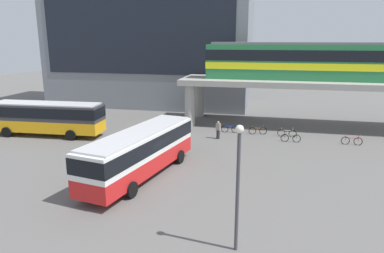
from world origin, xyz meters
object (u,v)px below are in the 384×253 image
(station_building, at_px, (150,41))
(bicycle_red, at_px, (352,141))
(train, at_px, (331,61))
(bus_secondary, at_px, (46,115))
(bicycle_silver, at_px, (287,133))
(bicycle_brown, at_px, (258,131))
(bicycle_blue, at_px, (230,129))
(bus_main, at_px, (140,149))
(bicycle_green, at_px, (291,138))
(pedestrian_at_kerb, at_px, (218,130))

(station_building, distance_m, bicycle_red, 30.15)
(train, bearing_deg, bicycle_red, -77.17)
(bus_secondary, bearing_deg, bicycle_silver, 11.54)
(bus_secondary, relative_size, bicycle_red, 6.23)
(bicycle_brown, distance_m, bicycle_blue, 2.76)
(bus_main, distance_m, bicycle_green, 15.14)
(bus_secondary, distance_m, bicycle_silver, 23.24)
(station_building, distance_m, train, 24.76)
(bus_main, bearing_deg, station_building, 107.64)
(train, relative_size, bicycle_blue, 14.25)
(bicycle_red, xyz_separation_m, bicycle_blue, (-11.06, 1.87, 0.00))
(bus_secondary, bearing_deg, bicycle_blue, 16.34)
(bicycle_silver, bearing_deg, bus_main, -128.38)
(station_building, xyz_separation_m, pedestrian_at_kerb, (12.29, -16.52, -8.06))
(bicycle_red, distance_m, bicycle_blue, 11.22)
(pedestrian_at_kerb, bearing_deg, bus_secondary, -171.22)
(bicycle_silver, relative_size, pedestrian_at_kerb, 1.06)
(bicycle_brown, relative_size, bicycle_red, 0.99)
(bicycle_brown, xyz_separation_m, bicycle_red, (8.30, -1.80, 0.00))
(bicycle_brown, bearing_deg, bicycle_green, -33.90)
(bus_secondary, bearing_deg, pedestrian_at_kerb, 8.78)
(station_building, distance_m, bicycle_green, 26.28)
(train, distance_m, bus_main, 23.04)
(bus_secondary, distance_m, bicycle_blue, 17.98)
(bicycle_green, bearing_deg, bicycle_red, 2.76)
(train, relative_size, bicycle_green, 14.25)
(bus_main, xyz_separation_m, bicycle_blue, (4.51, 13.08, -1.63))
(bus_secondary, distance_m, pedestrian_at_kerb, 16.59)
(train, bearing_deg, bus_main, -128.93)
(bus_secondary, bearing_deg, station_building, 77.96)
(bus_main, distance_m, bicycle_brown, 14.99)
(bicycle_red, xyz_separation_m, pedestrian_at_kerb, (-11.89, -0.64, 0.44))
(bicycle_red, bearing_deg, train, 102.83)
(bicycle_red, bearing_deg, bus_secondary, -173.61)
(bicycle_green, distance_m, bicycle_red, 5.26)
(train, distance_m, bicycle_silver, 9.14)
(bicycle_silver, distance_m, bicycle_red, 5.72)
(bus_secondary, bearing_deg, bicycle_brown, 13.98)
(train, relative_size, pedestrian_at_kerb, 15.07)
(bicycle_green, distance_m, bicycle_blue, 6.19)
(bicycle_brown, height_order, bicycle_blue, same)
(station_building, xyz_separation_m, bus_secondary, (-4.06, -19.04, -6.86))
(station_building, height_order, bus_secondary, station_building)
(bicycle_silver, relative_size, bicycle_red, 1.00)
(bus_main, bearing_deg, bicycle_silver, 51.62)
(bicycle_green, bearing_deg, train, 59.78)
(bicycle_silver, xyz_separation_m, bicycle_blue, (-5.53, 0.40, 0.00))
(bicycle_silver, bearing_deg, bicycle_red, -14.93)
(bus_secondary, xyz_separation_m, bicycle_brown, (19.94, 4.96, -1.63))
(bus_secondary, xyz_separation_m, bicycle_silver, (22.71, 4.64, -1.63))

